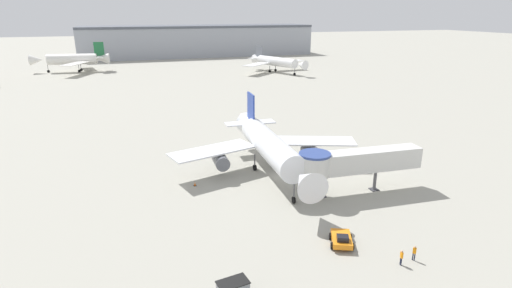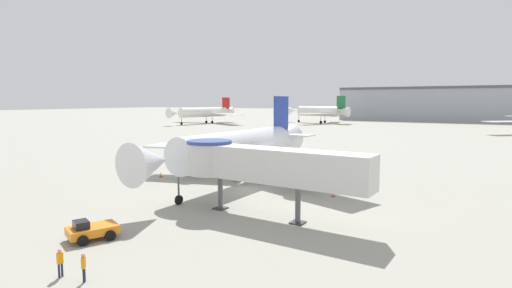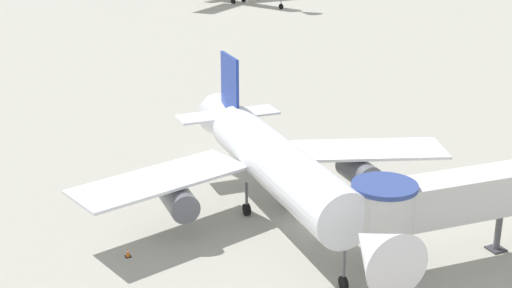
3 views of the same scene
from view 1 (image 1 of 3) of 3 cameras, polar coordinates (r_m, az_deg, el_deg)
The scene contains 12 objects.
ground_plane at distance 60.05m, azimuth 4.44°, elevation -4.57°, with size 800.00×800.00×0.00m, color #9E9B8E.
main_airplane at distance 59.27m, azimuth 1.88°, elevation -0.30°, with size 29.93×29.28×10.40m.
jet_bridge at distance 54.22m, azimuth 13.48°, elevation -2.46°, with size 17.22×4.21×6.23m.
pushback_tug_orange at distance 43.94m, azimuth 12.13°, elevation -13.15°, with size 3.19×3.84×1.47m.
traffic_cone_starboard_wing at distance 65.19m, azimuth 11.28°, elevation -2.72°, with size 0.36×0.36×0.60m.
traffic_cone_port_wing at distance 57.18m, azimuth -8.72°, elevation -5.62°, with size 0.39×0.39×0.66m.
traffic_cone_near_nose at distance 45.30m, azimuth 11.27°, elevation -12.57°, with size 0.42×0.42×0.70m.
ground_crew_marshaller at distance 43.45m, azimuth 21.69°, elevation -14.15°, with size 0.34×0.36×1.62m.
ground_crew_wing_walker at distance 42.33m, azimuth 20.07°, elevation -14.86°, with size 0.25×0.35×1.63m.
background_jet_green_tail at distance 180.37m, azimuth -24.57°, elevation 10.96°, with size 30.18×32.70×11.75m.
background_jet_gray_tail at distance 163.39m, azimuth 2.85°, elevation 11.69°, with size 29.43×28.40×9.95m.
terminal_building at distance 230.17m, azimuth -8.17°, elevation 14.42°, with size 124.00×27.09×16.31m.
Camera 1 is at (-21.78, -50.86, 23.36)m, focal length 28.00 mm.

